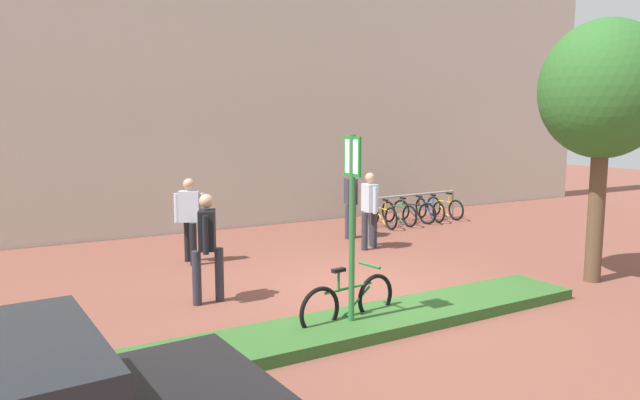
% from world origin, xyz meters
% --- Properties ---
extents(ground_plane, '(60.00, 60.00, 0.00)m').
position_xyz_m(ground_plane, '(0.00, 0.00, 0.00)').
color(ground_plane, brown).
extents(building_facade, '(28.00, 1.20, 10.00)m').
position_xyz_m(building_facade, '(0.00, 7.12, 5.00)').
color(building_facade, beige).
rests_on(building_facade, ground).
extents(planter_strip, '(7.00, 1.10, 0.16)m').
position_xyz_m(planter_strip, '(-0.91, -1.63, 0.08)').
color(planter_strip, '#336028').
rests_on(planter_strip, ground).
extents(tree_sidewalk, '(2.16, 2.16, 4.57)m').
position_xyz_m(tree_sidewalk, '(3.84, -1.67, 3.34)').
color(tree_sidewalk, brown).
rests_on(tree_sidewalk, ground).
extents(parking_sign_post, '(0.08, 0.36, 2.64)m').
position_xyz_m(parking_sign_post, '(-1.27, -1.63, 1.72)').
color(parking_sign_post, '#2D7238').
rests_on(parking_sign_post, ground).
extents(bike_at_sign, '(1.67, 0.42, 0.86)m').
position_xyz_m(bike_at_sign, '(-1.19, -1.44, 0.35)').
color(bike_at_sign, black).
rests_on(bike_at_sign, ground).
extents(bike_rack_cluster, '(3.20, 1.81, 0.83)m').
position_xyz_m(bike_rack_cluster, '(5.10, 4.81, 0.35)').
color(bike_rack_cluster, '#99999E').
rests_on(bike_rack_cluster, ground).
extents(bollard_steel, '(0.16, 0.16, 0.90)m').
position_xyz_m(bollard_steel, '(2.10, 2.84, 0.45)').
color(bollard_steel, '#ADADB2').
rests_on(bollard_steel, ground).
extents(person_suited_dark, '(0.37, 0.59, 1.72)m').
position_xyz_m(person_suited_dark, '(2.26, 3.81, 0.98)').
color(person_suited_dark, '#383342').
rests_on(person_suited_dark, ground).
extents(person_suited_navy, '(0.52, 0.57, 1.72)m').
position_xyz_m(person_suited_navy, '(-2.51, 0.56, 0.98)').
color(person_suited_navy, '#2D2D38').
rests_on(person_suited_navy, ground).
extents(person_shirt_white, '(0.55, 0.52, 1.72)m').
position_xyz_m(person_shirt_white, '(-1.96, 3.23, 0.98)').
color(person_shirt_white, black).
rests_on(person_shirt_white, ground).
extents(person_shirt_blue, '(0.49, 0.60, 1.72)m').
position_xyz_m(person_shirt_blue, '(1.95, 2.56, 0.98)').
color(person_shirt_blue, '#2D2D38').
rests_on(person_shirt_blue, ground).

